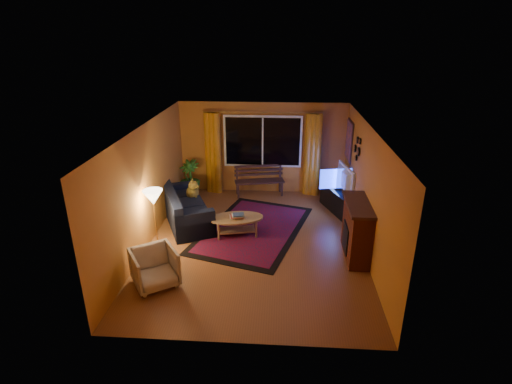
# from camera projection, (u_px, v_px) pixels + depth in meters

# --- Properties ---
(floor) EXTENTS (4.50, 6.00, 0.02)m
(floor) POSITION_uv_depth(u_px,v_px,m) (255.00, 243.00, 8.60)
(floor) COLOR brown
(floor) RESTS_ON ground
(ceiling) EXTENTS (4.50, 6.00, 0.02)m
(ceiling) POSITION_uv_depth(u_px,v_px,m) (255.00, 127.00, 7.65)
(ceiling) COLOR white
(ceiling) RESTS_ON ground
(wall_back) EXTENTS (4.50, 0.02, 2.50)m
(wall_back) POSITION_uv_depth(u_px,v_px,m) (263.00, 148.00, 10.91)
(wall_back) COLOR #C37630
(wall_back) RESTS_ON ground
(wall_left) EXTENTS (0.02, 6.00, 2.50)m
(wall_left) POSITION_uv_depth(u_px,v_px,m) (146.00, 186.00, 8.27)
(wall_left) COLOR #C37630
(wall_left) RESTS_ON ground
(wall_right) EXTENTS (0.02, 6.00, 2.50)m
(wall_right) POSITION_uv_depth(u_px,v_px,m) (367.00, 191.00, 7.98)
(wall_right) COLOR #C37630
(wall_right) RESTS_ON ground
(window) EXTENTS (2.00, 0.02, 1.30)m
(window) POSITION_uv_depth(u_px,v_px,m) (263.00, 142.00, 10.77)
(window) COLOR black
(window) RESTS_ON wall_back
(curtain_rod) EXTENTS (3.20, 0.03, 0.03)m
(curtain_rod) POSITION_uv_depth(u_px,v_px,m) (263.00, 112.00, 10.43)
(curtain_rod) COLOR #BF8C3F
(curtain_rod) RESTS_ON wall_back
(curtain_left) EXTENTS (0.36, 0.36, 2.24)m
(curtain_left) POSITION_uv_depth(u_px,v_px,m) (213.00, 153.00, 10.92)
(curtain_left) COLOR orange
(curtain_left) RESTS_ON ground
(curtain_right) EXTENTS (0.36, 0.36, 2.24)m
(curtain_right) POSITION_uv_depth(u_px,v_px,m) (312.00, 155.00, 10.75)
(curtain_right) COLOR orange
(curtain_right) RESTS_ON ground
(bench) EXTENTS (1.39, 0.67, 0.40)m
(bench) POSITION_uv_depth(u_px,v_px,m) (260.00, 188.00, 11.01)
(bench) COLOR #2F1B1C
(bench) RESTS_ON ground
(potted_plant) EXTENTS (0.73, 0.73, 0.99)m
(potted_plant) POSITION_uv_depth(u_px,v_px,m) (190.00, 178.00, 10.91)
(potted_plant) COLOR #235B1E
(potted_plant) RESTS_ON ground
(sofa) EXTENTS (1.62, 2.21, 0.82)m
(sofa) POSITION_uv_depth(u_px,v_px,m) (187.00, 206.00, 9.35)
(sofa) COLOR black
(sofa) RESTS_ON ground
(dog) EXTENTS (0.34, 0.44, 0.44)m
(dog) POSITION_uv_depth(u_px,v_px,m) (193.00, 191.00, 9.70)
(dog) COLOR olive
(dog) RESTS_ON sofa
(armchair) EXTENTS (0.99, 0.98, 0.76)m
(armchair) POSITION_uv_depth(u_px,v_px,m) (155.00, 266.00, 7.04)
(armchair) COLOR #BCB0B0
(armchair) RESTS_ON ground
(floor_lamp) EXTENTS (0.25, 0.25, 1.30)m
(floor_lamp) POSITION_uv_depth(u_px,v_px,m) (155.00, 221.00, 8.10)
(floor_lamp) COLOR #BF8C3F
(floor_lamp) RESTS_ON ground
(rug) EXTENTS (2.86, 3.64, 0.02)m
(rug) POSITION_uv_depth(u_px,v_px,m) (253.00, 229.00, 9.14)
(rug) COLOR maroon
(rug) RESTS_ON ground
(coffee_table) EXTENTS (1.41, 1.41, 0.43)m
(coffee_table) POSITION_uv_depth(u_px,v_px,m) (237.00, 226.00, 8.83)
(coffee_table) COLOR #A27C54
(coffee_table) RESTS_ON ground
(tv_console) EXTENTS (0.88, 1.40, 0.55)m
(tv_console) POSITION_uv_depth(u_px,v_px,m) (339.00, 201.00, 9.99)
(tv_console) COLOR black
(tv_console) RESTS_ON ground
(television) EXTENTS (0.34, 1.10, 0.63)m
(television) POSITION_uv_depth(u_px,v_px,m) (341.00, 179.00, 9.77)
(television) COLOR black
(television) RESTS_ON tv_console
(fireplace) EXTENTS (0.40, 1.20, 1.10)m
(fireplace) POSITION_uv_depth(u_px,v_px,m) (357.00, 231.00, 7.89)
(fireplace) COLOR maroon
(fireplace) RESTS_ON ground
(mirror_cluster) EXTENTS (0.06, 0.60, 0.56)m
(mirror_cluster) POSITION_uv_depth(u_px,v_px,m) (357.00, 147.00, 8.98)
(mirror_cluster) COLOR black
(mirror_cluster) RESTS_ON wall_right
(painting) EXTENTS (0.04, 0.76, 0.96)m
(painting) POSITION_uv_depth(u_px,v_px,m) (349.00, 141.00, 10.10)
(painting) COLOR #EA522B
(painting) RESTS_ON wall_right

